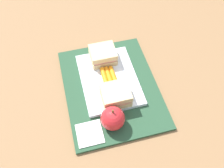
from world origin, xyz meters
TOP-DOWN VIEW (x-y plane):
  - ground_plane at (0.00, 0.00)m, footprint 2.40×2.40m
  - lunchbag_mat at (0.00, 0.00)m, footprint 0.36×0.28m
  - food_tray at (-0.03, 0.00)m, footprint 0.23×0.17m
  - sandwich_half_left at (-0.10, 0.00)m, footprint 0.07×0.08m
  - sandwich_half_right at (0.05, 0.00)m, footprint 0.07×0.08m
  - carrot_sticks_bundle at (-0.02, -0.00)m, footprint 0.08×0.04m
  - apple at (0.12, -0.03)m, footprint 0.07×0.07m
  - paper_napkin at (0.14, -0.09)m, footprint 0.07×0.07m

SIDE VIEW (x-z plane):
  - ground_plane at x=0.00m, z-range 0.00..0.00m
  - lunchbag_mat at x=0.00m, z-range 0.00..0.01m
  - paper_napkin at x=0.14m, z-range 0.01..0.01m
  - food_tray at x=-0.03m, z-range 0.01..0.02m
  - carrot_sticks_bundle at x=-0.02m, z-range 0.02..0.04m
  - apple at x=0.12m, z-range 0.00..0.08m
  - sandwich_half_left at x=-0.10m, z-range 0.02..0.07m
  - sandwich_half_right at x=0.05m, z-range 0.02..0.07m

